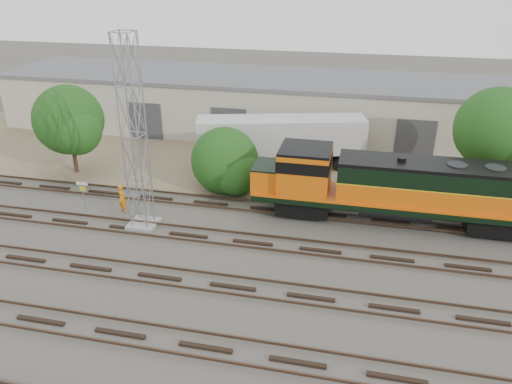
% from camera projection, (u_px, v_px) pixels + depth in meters
% --- Properties ---
extents(ground, '(140.00, 140.00, 0.00)m').
position_uv_depth(ground, '(247.00, 257.00, 28.14)').
color(ground, '#47423A').
rests_on(ground, ground).
extents(dirt_strip, '(80.00, 16.00, 0.02)m').
position_uv_depth(dirt_strip, '(289.00, 162.00, 41.40)').
color(dirt_strip, '#726047').
rests_on(dirt_strip, ground).
extents(tracks, '(80.00, 20.40, 0.28)m').
position_uv_depth(tracks, '(233.00, 287.00, 25.46)').
color(tracks, black).
rests_on(tracks, ground).
extents(warehouse, '(58.40, 10.40, 5.30)m').
position_uv_depth(warehouse, '(304.00, 106.00, 47.33)').
color(warehouse, '#BAB29B').
rests_on(warehouse, ground).
extents(locomotive, '(18.10, 3.17, 4.35)m').
position_uv_depth(locomotive, '(393.00, 187.00, 30.83)').
color(locomotive, black).
rests_on(locomotive, tracks).
extents(signal_tower, '(1.74, 1.74, 11.77)m').
position_uv_depth(signal_tower, '(134.00, 139.00, 29.14)').
color(signal_tower, gray).
rests_on(signal_tower, ground).
extents(sign_post, '(0.82, 0.07, 2.01)m').
position_uv_depth(sign_post, '(83.00, 190.00, 32.97)').
color(sign_post, gray).
rests_on(sign_post, ground).
extents(worker, '(0.84, 0.75, 1.92)m').
position_uv_depth(worker, '(122.00, 198.00, 32.86)').
color(worker, orange).
rests_on(worker, ground).
extents(semi_trailer, '(13.40, 6.00, 4.05)m').
position_uv_depth(semi_trailer, '(285.00, 137.00, 39.40)').
color(semi_trailer, '#BCBCBC').
rests_on(semi_trailer, ground).
extents(tree_west, '(5.53, 5.27, 6.89)m').
position_uv_depth(tree_west, '(71.00, 123.00, 37.50)').
color(tree_west, '#382619').
rests_on(tree_west, ground).
extents(tree_mid, '(5.10, 4.85, 4.85)m').
position_uv_depth(tree_mid, '(227.00, 164.00, 35.63)').
color(tree_mid, '#382619').
rests_on(tree_mid, ground).
extents(tree_east, '(5.94, 5.66, 7.64)m').
position_uv_depth(tree_east, '(501.00, 132.00, 33.70)').
color(tree_east, '#382619').
rests_on(tree_east, ground).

